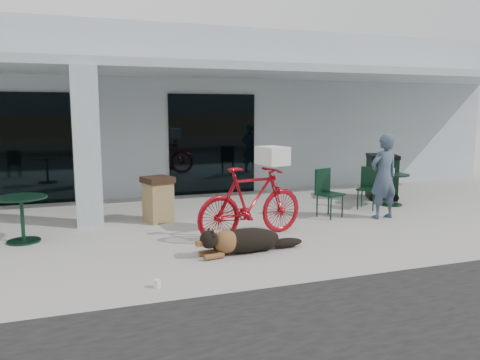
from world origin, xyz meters
name	(u,v)px	position (x,y,z in m)	size (l,w,h in m)	color
ground	(190,250)	(0.00, 0.00, 0.00)	(80.00, 80.00, 0.00)	#A4A09A
building	(130,111)	(0.00, 8.50, 2.25)	(22.00, 7.00, 4.50)	#AFBDC6
storefront_glass_left	(10,149)	(-3.20, 4.98, 1.35)	(2.80, 0.06, 2.70)	black
storefront_glass_right	(213,144)	(1.80, 4.98, 1.35)	(2.40, 0.06, 2.70)	black
column	(87,147)	(-1.50, 2.30, 1.56)	(0.50, 0.50, 3.12)	#AFBDC6
overhang	(152,68)	(0.00, 3.60, 3.21)	(22.00, 2.80, 0.18)	#AFBDC6
bicycle	(251,202)	(1.22, 0.40, 0.64)	(0.61, 2.14, 1.29)	#9E0C16
laundry_basket	(272,156)	(1.66, 0.49, 1.45)	(0.56, 0.41, 0.33)	white
dog	(245,239)	(0.80, -0.45, 0.23)	(1.36, 0.45, 0.45)	black
cup_near_dog	(157,284)	(-0.78, -1.50, 0.05)	(0.09, 0.09, 0.11)	white
cafe_table_near	(22,219)	(-2.63, 1.39, 0.40)	(0.86, 0.86, 0.80)	#11301F
cafe_table_far	(392,190)	(5.43, 2.00, 0.38)	(0.81, 0.81, 0.76)	#11301F
cafe_chair_far_a	(330,194)	(3.36, 1.34, 0.52)	(0.47, 0.51, 1.03)	#11301F
cafe_chair_far_b	(368,188)	(4.62, 1.80, 0.48)	(0.44, 0.48, 0.97)	#11301F
person	(384,177)	(4.38, 0.90, 0.89)	(0.65, 0.43, 1.79)	#3A4C62
cup_on_table	(393,171)	(5.54, 2.14, 0.82)	(0.09, 0.09, 0.12)	white
trash_receptacle	(158,199)	(-0.17, 2.14, 0.47)	(0.55, 0.55, 0.93)	olive
wheeled_bin	(382,177)	(5.71, 2.80, 0.57)	(0.71, 0.90, 1.15)	black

